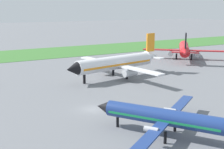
# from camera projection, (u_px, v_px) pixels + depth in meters

# --- Properties ---
(ground_plane) EXTENTS (600.00, 600.00, 0.00)m
(ground_plane) POSITION_uv_depth(u_px,v_px,m) (93.00, 109.00, 53.11)
(ground_plane) COLOR slate
(grass_taxiway_strip) EXTENTS (360.00, 28.00, 0.08)m
(grass_taxiway_strip) POSITION_uv_depth(u_px,v_px,m) (12.00, 55.00, 110.85)
(grass_taxiway_strip) COLOR #3D7533
(grass_taxiway_strip) RESTS_ON ground_plane
(airplane_foreground_turboprop) EXTENTS (21.73, 19.07, 7.52)m
(airplane_foreground_turboprop) POSITION_uv_depth(u_px,v_px,m) (166.00, 117.00, 41.53)
(airplane_foreground_turboprop) COLOR navy
(airplane_foreground_turboprop) RESTS_ON ground_plane
(airplane_parked_jet_far) EXTENTS (21.98, 22.57, 9.68)m
(airplane_parked_jet_far) POSITION_uv_depth(u_px,v_px,m) (184.00, 49.00, 102.64)
(airplane_parked_jet_far) COLOR red
(airplane_parked_jet_far) RESTS_ON ground_plane
(airplane_midfield_jet) EXTENTS (28.87, 29.30, 10.40)m
(airplane_midfield_jet) POSITION_uv_depth(u_px,v_px,m) (117.00, 63.00, 75.84)
(airplane_midfield_jet) COLOR white
(airplane_midfield_jet) RESTS_ON ground_plane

